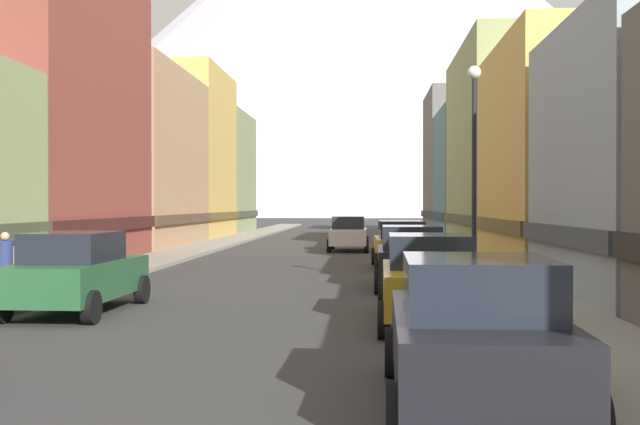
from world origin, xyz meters
TOP-DOWN VIEW (x-y plane):
  - sidewalk_left at (-6.25, 35.00)m, footprint 2.50×100.00m
  - sidewalk_right at (6.25, 35.00)m, footprint 2.50×100.00m
  - storefront_left_3 at (-11.80, 38.30)m, footprint 8.91×12.74m
  - storefront_left_4 at (-11.21, 49.99)m, footprint 7.73×10.61m
  - storefront_left_5 at (-11.45, 60.65)m, footprint 8.21×10.67m
  - storefront_right_2 at (11.26, 25.76)m, footprint 7.83×10.68m
  - storefront_right_3 at (12.47, 38.22)m, footprint 10.25×13.82m
  - storefront_right_4 at (11.15, 50.39)m, footprint 7.59×9.76m
  - storefront_right_5 at (11.27, 60.52)m, footprint 7.84×10.24m
  - car_left_1 at (-3.80, 12.37)m, footprint 2.13×4.43m
  - car_right_0 at (3.80, 4.69)m, footprint 2.14×4.43m
  - car_right_1 at (3.80, 11.15)m, footprint 2.13×4.43m
  - car_right_2 at (3.80, 17.91)m, footprint 2.12×4.43m
  - car_right_3 at (3.80, 24.76)m, footprint 2.16×4.45m
  - car_driving_0 at (1.60, 35.65)m, footprint 2.06×4.40m
  - potted_plant_1 at (-7.00, 18.51)m, footprint 0.45×0.45m
  - pedestrian_0 at (-6.25, 14.10)m, footprint 0.36×0.36m
  - streetlamp_right at (5.35, 16.24)m, footprint 0.36×0.36m
  - mountain_backdrop at (1.74, 260.00)m, footprint 254.31×254.31m

SIDE VIEW (x-z plane):
  - sidewalk_left at x=-6.25m, z-range 0.00..0.15m
  - sidewalk_right at x=6.25m, z-range 0.00..0.15m
  - potted_plant_1 at x=-7.00m, z-range 0.17..1.01m
  - pedestrian_0 at x=-6.25m, z-range 0.08..1.65m
  - car_left_1 at x=-3.80m, z-range 0.01..1.79m
  - car_right_0 at x=3.80m, z-range 0.01..1.79m
  - car_right_1 at x=3.80m, z-range 0.01..1.79m
  - car_right_2 at x=3.80m, z-range 0.01..1.79m
  - car_right_3 at x=3.80m, z-range 0.01..1.79m
  - car_driving_0 at x=1.60m, z-range 0.01..1.79m
  - streetlamp_right at x=5.35m, z-range 1.06..6.92m
  - storefront_right_2 at x=11.26m, z-range -0.15..8.36m
  - storefront_right_4 at x=11.15m, z-range -0.16..8.76m
  - storefront_left_3 at x=-11.80m, z-range -0.17..9.67m
  - storefront_left_5 at x=-11.45m, z-range -0.17..9.86m
  - storefront_right_3 at x=12.47m, z-range -0.17..10.62m
  - storefront_right_5 at x=11.27m, z-range -0.18..11.45m
  - storefront_left_4 at x=-11.21m, z-range -0.18..11.61m
  - mountain_backdrop at x=1.74m, z-range 0.00..120.77m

